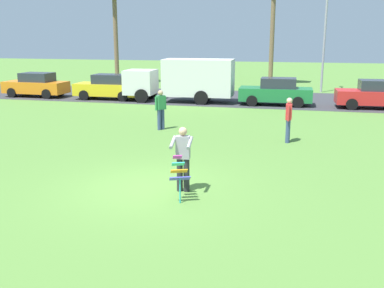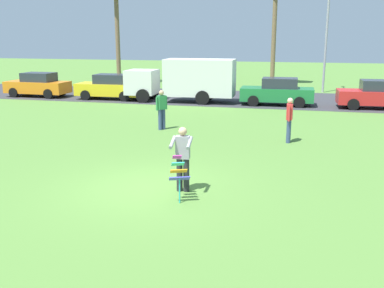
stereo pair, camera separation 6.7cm
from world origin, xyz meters
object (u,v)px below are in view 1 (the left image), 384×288
(person_kite_flyer, at_px, (183,157))
(person_walker_near, at_px, (161,109))
(person_walker_far, at_px, (289,119))
(parked_truck_white_box, at_px, (185,79))
(parked_car_red, at_px, (375,95))
(kite_held, at_px, (179,172))
(parked_car_orange, at_px, (36,85))
(streetlight_pole, at_px, (325,36))
(parked_car_yellow, at_px, (109,87))
(parked_car_green, at_px, (276,92))

(person_kite_flyer, xyz_separation_m, person_walker_near, (-2.96, 7.51, -0.02))
(person_walker_near, xyz_separation_m, person_walker_far, (5.47, -1.14, 0.00))
(parked_truck_white_box, distance_m, parked_car_red, 11.03)
(kite_held, xyz_separation_m, person_walker_near, (-3.05, 8.20, 0.19))
(parked_car_orange, distance_m, person_walker_near, 14.11)
(streetlight_pole, xyz_separation_m, person_walker_near, (-7.30, -15.49, -3.06))
(parked_car_yellow, distance_m, parked_truck_white_box, 5.13)
(kite_held, height_order, parked_car_red, parked_car_red)
(parked_truck_white_box, bearing_deg, kite_held, -76.11)
(kite_held, distance_m, person_walker_near, 8.75)
(parked_car_orange, relative_size, parked_car_yellow, 1.00)
(parked_car_green, bearing_deg, person_walker_near, -118.07)
(parked_car_green, xyz_separation_m, person_walker_far, (1.00, -9.52, 0.16))
(person_walker_near, bearing_deg, streetlight_pole, 64.76)
(parked_car_yellow, relative_size, parked_car_red, 0.99)
(parked_car_orange, xyz_separation_m, parked_truck_white_box, (10.30, 0.00, 0.64))
(parked_car_orange, relative_size, person_walker_far, 2.45)
(parked_car_green, bearing_deg, person_kite_flyer, -95.41)
(parked_car_red, bearing_deg, streetlight_pole, 110.45)
(parked_car_green, bearing_deg, parked_car_orange, -179.99)
(parked_car_orange, relative_size, parked_truck_white_box, 0.63)
(kite_held, bearing_deg, parked_car_yellow, 119.00)
(kite_held, bearing_deg, person_kite_flyer, 96.82)
(person_kite_flyer, bearing_deg, person_walker_far, 68.51)
(kite_held, distance_m, person_walker_far, 7.47)
(person_walker_near, bearing_deg, kite_held, -69.63)
(kite_held, height_order, streetlight_pole, streetlight_pole)
(parked_car_orange, xyz_separation_m, person_walker_far, (16.82, -9.52, 0.16))
(kite_held, relative_size, parked_car_yellow, 0.26)
(parked_truck_white_box, bearing_deg, person_kite_flyer, -75.81)
(kite_held, height_order, parked_car_yellow, parked_car_yellow)
(parked_car_green, distance_m, person_walker_far, 9.58)
(parked_car_green, height_order, parked_car_red, same)
(parked_truck_white_box, relative_size, streetlight_pole, 0.96)
(kite_held, bearing_deg, parked_truck_white_box, 103.89)
(parked_car_yellow, bearing_deg, kite_held, -61.00)
(parked_car_orange, distance_m, parked_car_yellow, 5.21)
(parked_car_yellow, height_order, person_walker_near, person_walker_near)
(kite_held, xyz_separation_m, parked_truck_white_box, (-4.10, 16.58, 0.67))
(parked_car_yellow, height_order, person_walker_far, person_walker_far)
(person_kite_flyer, relative_size, parked_car_orange, 0.41)
(person_kite_flyer, relative_size, person_walker_near, 1.00)
(kite_held, xyz_separation_m, streetlight_pole, (4.26, 23.69, 3.26))
(parked_car_green, relative_size, streetlight_pole, 0.61)
(parked_car_green, xyz_separation_m, streetlight_pole, (2.84, 7.11, 3.22))
(parked_car_green, height_order, person_walker_near, person_walker_near)
(person_walker_near, bearing_deg, parked_truck_white_box, 97.16)
(parked_car_green, relative_size, parked_car_red, 0.99)
(person_kite_flyer, bearing_deg, kite_held, -83.18)
(parked_car_yellow, bearing_deg, parked_car_red, 0.00)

